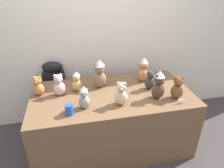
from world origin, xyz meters
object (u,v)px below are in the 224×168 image
at_px(display_table, 112,119).
at_px(teddy_bear_charcoal, 150,80).
at_px(teddy_bear_mocha, 100,74).
at_px(teddy_bear_caramel, 143,70).
at_px(teddy_bear_ash, 84,97).
at_px(teddy_bear_honey, 77,82).
at_px(party_cup_blue, 69,110).
at_px(teddy_bear_ginger, 38,87).
at_px(teddy_bear_blush, 59,85).
at_px(instrument_case, 56,93).
at_px(teddy_bear_chestnut, 177,88).
at_px(teddy_bear_cocoa, 159,85).
at_px(teddy_bear_sand, 121,94).

distance_m(display_table, teddy_bear_charcoal, 0.68).
xyz_separation_m(teddy_bear_mocha, teddy_bear_charcoal, (0.58, -0.17, -0.06)).
relative_size(display_table, teddy_bear_caramel, 5.77).
bearing_deg(teddy_bear_caramel, teddy_bear_ash, -177.26).
bearing_deg(teddy_bear_caramel, display_table, 179.14).
bearing_deg(teddy_bear_honey, party_cup_blue, -120.64).
relative_size(teddy_bear_ginger, teddy_bear_honey, 0.94).
relative_size(teddy_bear_mocha, teddy_bear_blush, 1.36).
xyz_separation_m(instrument_case, teddy_bear_charcoal, (1.15, -0.60, 0.38)).
relative_size(display_table, teddy_bear_ash, 7.30).
xyz_separation_m(teddy_bear_ash, teddy_bear_chestnut, (1.02, -0.02, -0.00)).
bearing_deg(teddy_bear_mocha, teddy_bear_chestnut, -45.96).
bearing_deg(teddy_bear_blush, teddy_bear_ginger, 158.29).
xyz_separation_m(teddy_bear_cocoa, teddy_bear_honey, (-0.86, 0.35, -0.04)).
xyz_separation_m(teddy_bear_cocoa, teddy_bear_chestnut, (0.21, -0.04, -0.04)).
xyz_separation_m(instrument_case, teddy_bear_caramel, (1.14, -0.39, 0.42)).
height_order(display_table, teddy_bear_honey, teddy_bear_honey).
distance_m(teddy_bear_blush, teddy_bear_charcoal, 1.06).
relative_size(teddy_bear_ginger, party_cup_blue, 2.15).
distance_m(teddy_bear_mocha, teddy_bear_charcoal, 0.61).
distance_m(teddy_bear_mocha, teddy_bear_honey, 0.29).
bearing_deg(instrument_case, teddy_bear_charcoal, -19.68).
bearing_deg(teddy_bear_mocha, instrument_case, 126.31).
distance_m(teddy_bear_chestnut, teddy_bear_honey, 1.14).
relative_size(teddy_bear_caramel, teddy_bear_honey, 1.28).
bearing_deg(teddy_bear_ginger, teddy_bear_blush, 4.47).
height_order(teddy_bear_cocoa, party_cup_blue, teddy_bear_cocoa).
bearing_deg(teddy_bear_ash, instrument_case, 110.77).
distance_m(instrument_case, teddy_bear_charcoal, 1.36).
relative_size(display_table, teddy_bear_chestnut, 6.99).
bearing_deg(display_table, teddy_bear_ginger, 170.70).
bearing_deg(display_table, teddy_bear_sand, -80.49).
bearing_deg(teddy_bear_honey, teddy_bear_caramel, -11.97).
bearing_deg(teddy_bear_chestnut, teddy_bear_cocoa, -176.76).
bearing_deg(teddy_bear_blush, teddy_bear_honey, 4.86).
bearing_deg(teddy_bear_chestnut, teddy_bear_mocha, 166.41).
relative_size(instrument_case, teddy_bear_mocha, 2.73).
xyz_separation_m(teddy_bear_ash, teddy_bear_charcoal, (0.81, 0.24, -0.01)).
bearing_deg(teddy_bear_ash, teddy_bear_chestnut, -2.68).
distance_m(display_table, teddy_bear_cocoa, 0.75).
height_order(teddy_bear_cocoa, teddy_bear_charcoal, teddy_bear_cocoa).
bearing_deg(teddy_bear_caramel, teddy_bear_chestnut, -92.92).
distance_m(teddy_bear_charcoal, party_cup_blue, 1.02).
distance_m(instrument_case, teddy_bear_ash, 0.99).
height_order(teddy_bear_mocha, teddy_bear_charcoal, teddy_bear_mocha).
bearing_deg(party_cup_blue, teddy_bear_ginger, 125.90).
height_order(display_table, teddy_bear_cocoa, teddy_bear_cocoa).
distance_m(teddy_bear_blush, teddy_bear_sand, 0.72).
relative_size(teddy_bear_chestnut, party_cup_blue, 2.42).
distance_m(teddy_bear_blush, teddy_bear_caramel, 1.06).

